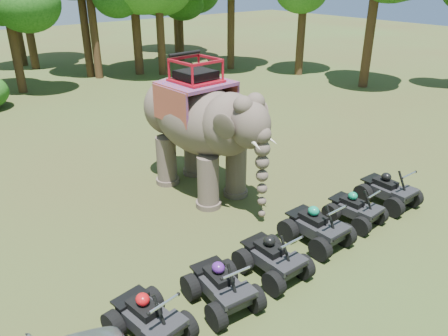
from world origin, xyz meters
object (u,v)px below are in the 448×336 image
(atv_0, at_px, (148,313))
(atv_5, at_px, (389,186))
(atv_4, at_px, (356,205))
(atv_1, at_px, (222,281))
(elephant, at_px, (199,126))
(atv_3, at_px, (317,222))
(atv_2, at_px, (273,253))

(atv_0, relative_size, atv_5, 0.97)
(atv_0, bearing_deg, atv_4, -6.69)
(atv_0, distance_m, atv_5, 8.91)
(atv_1, xyz_separation_m, atv_4, (5.35, 0.26, -0.05))
(atv_4, xyz_separation_m, atv_5, (1.77, 0.00, 0.06))
(atv_0, height_order, atv_5, atv_5)
(atv_0, distance_m, atv_4, 7.15)
(elephant, relative_size, atv_3, 3.05)
(atv_3, bearing_deg, atv_0, -179.16)
(atv_3, bearing_deg, atv_2, -173.42)
(atv_0, relative_size, atv_1, 0.99)
(atv_0, relative_size, atv_3, 0.95)
(atv_2, height_order, atv_4, atv_2)
(atv_0, bearing_deg, atv_1, -12.63)
(atv_0, height_order, atv_2, atv_2)
(atv_2, bearing_deg, atv_0, 178.27)
(elephant, xyz_separation_m, atv_1, (-3.04, -4.99, -1.66))
(atv_2, relative_size, atv_4, 1.08)
(atv_3, distance_m, atv_4, 1.76)
(atv_4, distance_m, atv_5, 1.77)
(atv_5, bearing_deg, elephant, 132.13)
(atv_3, xyz_separation_m, atv_5, (3.52, -0.01, -0.01))
(atv_0, distance_m, atv_2, 3.45)
(atv_4, bearing_deg, atv_0, 177.25)
(atv_1, bearing_deg, atv_5, 7.82)
(atv_2, height_order, atv_5, atv_5)
(elephant, relative_size, atv_1, 3.16)
(atv_1, distance_m, atv_3, 3.60)
(atv_1, relative_size, atv_4, 1.08)
(atv_0, height_order, atv_3, atv_3)
(atv_1, height_order, atv_2, same)
(atv_3, relative_size, atv_4, 1.12)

